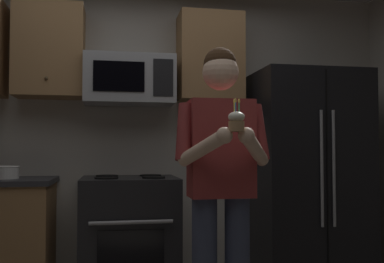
{
  "coord_description": "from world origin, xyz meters",
  "views": [
    {
      "loc": [
        -0.29,
        -2.22,
        1.14
      ],
      "look_at": [
        0.17,
        0.35,
        1.25
      ],
      "focal_mm": 41.27,
      "sensor_mm": 36.0,
      "label": 1
    }
  ],
  "objects_px": {
    "refrigerator": "(307,178)",
    "bowl_large_white": "(5,172)",
    "microwave": "(130,80)",
    "person": "(221,174)",
    "oven_range": "(129,235)",
    "cupcake": "(236,121)"
  },
  "relations": [
    {
      "from": "refrigerator",
      "to": "oven_range",
      "type": "bearing_deg",
      "value": 178.5
    },
    {
      "from": "bowl_large_white",
      "to": "cupcake",
      "type": "relative_size",
      "value": 1.21
    },
    {
      "from": "refrigerator",
      "to": "bowl_large_white",
      "type": "xyz_separation_m",
      "value": [
        -2.45,
        0.05,
        0.07
      ]
    },
    {
      "from": "refrigerator",
      "to": "person",
      "type": "height_order",
      "value": "refrigerator"
    },
    {
      "from": "microwave",
      "to": "bowl_large_white",
      "type": "xyz_separation_m",
      "value": [
        -0.95,
        -0.11,
        -0.75
      ]
    },
    {
      "from": "oven_range",
      "to": "microwave",
      "type": "distance_m",
      "value": 1.26
    },
    {
      "from": "refrigerator",
      "to": "cupcake",
      "type": "xyz_separation_m",
      "value": [
        -1.0,
        -1.31,
        0.39
      ]
    },
    {
      "from": "refrigerator",
      "to": "person",
      "type": "relative_size",
      "value": 1.02
    },
    {
      "from": "microwave",
      "to": "cupcake",
      "type": "bearing_deg",
      "value": -71.19
    },
    {
      "from": "refrigerator",
      "to": "bowl_large_white",
      "type": "distance_m",
      "value": 2.45
    },
    {
      "from": "microwave",
      "to": "bowl_large_white",
      "type": "relative_size",
      "value": 3.51
    },
    {
      "from": "oven_range",
      "to": "refrigerator",
      "type": "relative_size",
      "value": 0.52
    },
    {
      "from": "oven_range",
      "to": "bowl_large_white",
      "type": "bearing_deg",
      "value": 179.39
    },
    {
      "from": "person",
      "to": "bowl_large_white",
      "type": "bearing_deg",
      "value": 144.56
    },
    {
      "from": "bowl_large_white",
      "to": "microwave",
      "type": "bearing_deg",
      "value": 6.59
    },
    {
      "from": "oven_range",
      "to": "bowl_large_white",
      "type": "height_order",
      "value": "bowl_large_white"
    },
    {
      "from": "cupcake",
      "to": "refrigerator",
      "type": "bearing_deg",
      "value": 52.61
    },
    {
      "from": "person",
      "to": "oven_range",
      "type": "bearing_deg",
      "value": 116.13
    },
    {
      "from": "microwave",
      "to": "bowl_large_white",
      "type": "bearing_deg",
      "value": -173.41
    },
    {
      "from": "person",
      "to": "cupcake",
      "type": "bearing_deg",
      "value": -90.0
    },
    {
      "from": "person",
      "to": "microwave",
      "type": "bearing_deg",
      "value": 113.71
    },
    {
      "from": "bowl_large_white",
      "to": "refrigerator",
      "type": "bearing_deg",
      "value": -1.15
    }
  ]
}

